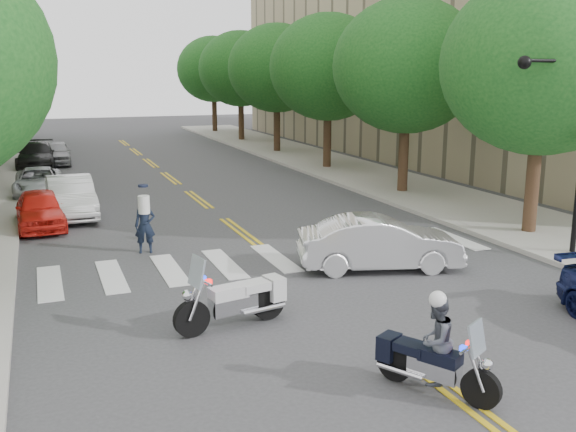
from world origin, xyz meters
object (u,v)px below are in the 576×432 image
convertible (380,243)px  motorcycle_police (432,347)px  officer_standing (145,225)px  motorcycle_parked (240,299)px

convertible → motorcycle_police: bearing=173.9°
officer_standing → convertible: size_ratio=0.38×
motorcycle_police → convertible: size_ratio=0.46×
motorcycle_police → convertible: 6.96m
motorcycle_police → motorcycle_parked: motorcycle_police is taller
officer_standing → convertible: officer_standing is taller
officer_standing → motorcycle_parked: bearing=-72.4°
officer_standing → convertible: 6.98m
motorcycle_parked → convertible: 5.35m
motorcycle_parked → officer_standing: 6.54m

